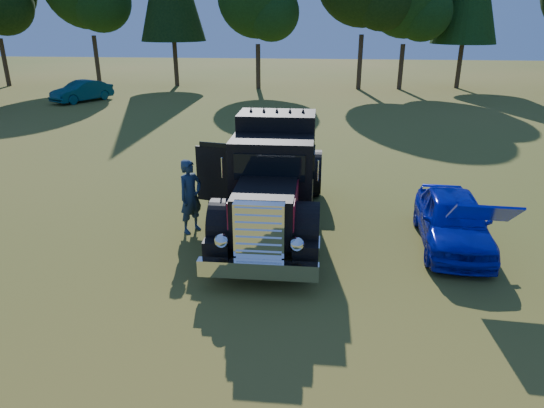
{
  "coord_description": "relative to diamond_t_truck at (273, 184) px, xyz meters",
  "views": [
    {
      "loc": [
        1.1,
        -10.0,
        5.38
      ],
      "look_at": [
        0.02,
        0.72,
        1.22
      ],
      "focal_mm": 32.0,
      "sensor_mm": 36.0,
      "label": 1
    }
  ],
  "objects": [
    {
      "name": "ground",
      "position": [
        0.08,
        -2.02,
        -1.28
      ],
      "size": [
        120.0,
        120.0,
        0.0
      ],
      "primitive_type": "plane",
      "color": "#445B1A",
      "rests_on": "ground"
    },
    {
      "name": "diamond_t_truck",
      "position": [
        0.0,
        0.0,
        0.0
      ],
      "size": [
        3.36,
        7.16,
        3.0
      ],
      "color": "black",
      "rests_on": "ground"
    },
    {
      "name": "spectator_far",
      "position": [
        -1.59,
        0.41,
        -0.46
      ],
      "size": [
        1.01,
        0.98,
        1.64
      ],
      "primitive_type": "imported",
      "rotation": [
        0.0,
        0.0,
        0.68
      ],
      "color": "#1B293F",
      "rests_on": "ground"
    },
    {
      "name": "spectator_near",
      "position": [
        -2.15,
        -0.38,
        -0.29
      ],
      "size": [
        0.79,
        0.86,
        1.98
      ],
      "primitive_type": "imported",
      "rotation": [
        0.0,
        0.0,
        0.99
      ],
      "color": "#202D4B",
      "rests_on": "ground"
    },
    {
      "name": "hotrod_coupe",
      "position": [
        4.54,
        -0.56,
        -0.6
      ],
      "size": [
        1.84,
        4.22,
        1.89
      ],
      "color": "#0E0693",
      "rests_on": "ground"
    },
    {
      "name": "distant_teal_car",
      "position": [
        -15.04,
        19.93,
        -0.59
      ],
      "size": [
        3.27,
        4.38,
        1.38
      ],
      "primitive_type": "imported",
      "rotation": [
        0.0,
        0.0,
        -0.49
      ],
      "color": "#0A4141",
      "rests_on": "ground"
    }
  ]
}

